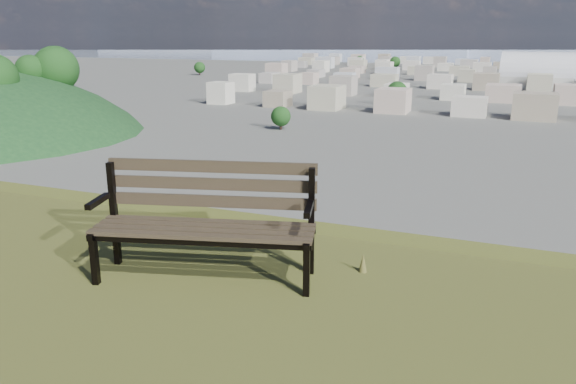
% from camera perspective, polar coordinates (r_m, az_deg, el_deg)
% --- Properties ---
extents(park_bench, '(2.05, 1.11, 1.03)m').
position_cam_1_polar(park_bench, '(5.11, -8.28, -2.28)').
color(park_bench, '#3B3122').
rests_on(park_bench, hilltop_mesa).
extents(arena, '(58.30, 26.51, 24.22)m').
position_cam_1_polar(arena, '(322.42, 25.91, 10.39)').
color(arena, silver).
rests_on(arena, ground).
extents(city_blocks, '(395.00, 361.00, 7.00)m').
position_cam_1_polar(city_blocks, '(396.73, 21.90, 11.23)').
color(city_blocks, beige).
rests_on(city_blocks, ground).
extents(city_trees, '(406.52, 387.20, 9.98)m').
position_cam_1_polar(city_trees, '(322.74, 16.96, 11.12)').
color(city_trees, '#38251C').
rests_on(city_trees, ground).
extents(bay_water, '(2400.00, 700.00, 0.12)m').
position_cam_1_polar(bay_water, '(901.98, 22.37, 12.88)').
color(bay_water, '#8394A7').
rests_on(bay_water, ground).
extents(far_hills, '(2050.00, 340.00, 60.00)m').
position_cam_1_polar(far_hills, '(1405.97, 20.08, 14.77)').
color(far_hills, '#9DA6C3').
rests_on(far_hills, ground).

